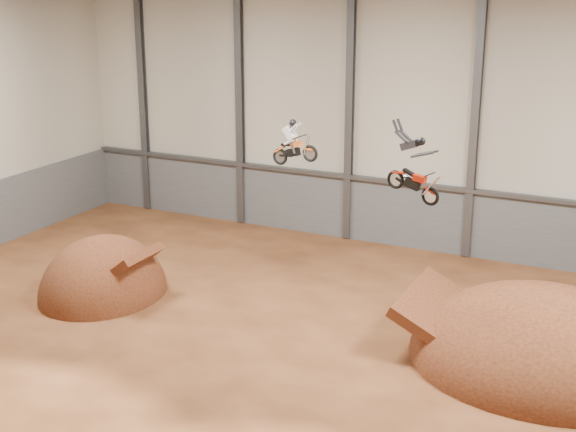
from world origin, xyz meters
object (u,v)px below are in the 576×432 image
Objects in this scene: takeoff_ramp at (104,294)px; fmx_rider_a at (296,140)px; landing_ramp at (541,364)px; fmx_rider_b at (412,163)px.

takeoff_ramp is 2.72× the size of fmx_rider_a.
takeoff_ramp is 0.63× the size of landing_ramp.
fmx_rider_b is (6.62, -4.55, 0.62)m from fmx_rider_a.
landing_ramp is at bearing 39.72° from fmx_rider_b.
landing_ramp is at bearing 5.32° from takeoff_ramp.
fmx_rider_a is at bearing 169.04° from landing_ramp.
fmx_rider_b reaches higher than landing_ramp.
fmx_rider_a is at bearing 26.81° from takeoff_ramp.
fmx_rider_b is (-4.70, -2.36, 7.80)m from landing_ramp.
fmx_rider_a is 8.06m from fmx_rider_b.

